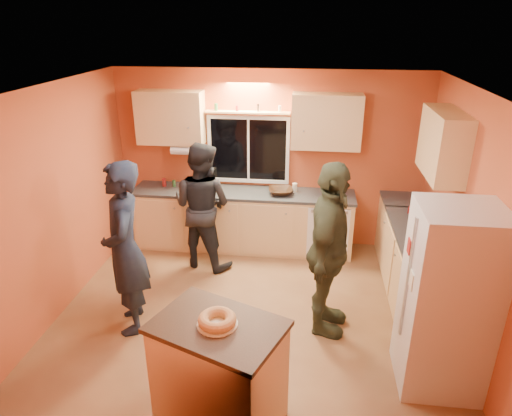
# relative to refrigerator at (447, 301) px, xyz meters

# --- Properties ---
(ground) EXTENTS (4.50, 4.50, 0.00)m
(ground) POSITION_rel_refrigerator_xyz_m (-1.89, 0.80, -0.90)
(ground) COLOR brown
(ground) RESTS_ON ground
(room_shell) EXTENTS (4.54, 4.04, 2.61)m
(room_shell) POSITION_rel_refrigerator_xyz_m (-1.77, 1.21, 0.72)
(room_shell) COLOR #C25331
(room_shell) RESTS_ON ground
(back_counter) EXTENTS (4.23, 0.62, 0.90)m
(back_counter) POSITION_rel_refrigerator_xyz_m (-1.88, 2.50, -0.45)
(back_counter) COLOR #DCB573
(back_counter) RESTS_ON ground
(right_counter) EXTENTS (0.62, 1.84, 0.90)m
(right_counter) POSITION_rel_refrigerator_xyz_m (0.06, 1.30, -0.45)
(right_counter) COLOR #DCB573
(right_counter) RESTS_ON ground
(refrigerator) EXTENTS (0.72, 0.70, 1.80)m
(refrigerator) POSITION_rel_refrigerator_xyz_m (0.00, 0.00, 0.00)
(refrigerator) COLOR silver
(refrigerator) RESTS_ON ground
(island) EXTENTS (1.21, 1.03, 0.99)m
(island) POSITION_rel_refrigerator_xyz_m (-1.96, -0.71, -0.40)
(island) COLOR #DCB573
(island) RESTS_ON ground
(bundt_pastry) EXTENTS (0.31, 0.31, 0.09)m
(bundt_pastry) POSITION_rel_refrigerator_xyz_m (-1.96, -0.71, 0.14)
(bundt_pastry) COLOR tan
(bundt_pastry) RESTS_ON island
(person_left) EXTENTS (0.68, 0.83, 1.94)m
(person_left) POSITION_rel_refrigerator_xyz_m (-3.20, 0.46, 0.07)
(person_left) COLOR black
(person_left) RESTS_ON ground
(person_center) EXTENTS (1.03, 0.91, 1.76)m
(person_center) POSITION_rel_refrigerator_xyz_m (-2.71, 1.93, -0.02)
(person_center) COLOR black
(person_center) RESTS_ON ground
(person_right) EXTENTS (0.66, 1.21, 1.95)m
(person_right) POSITION_rel_refrigerator_xyz_m (-1.05, 0.67, 0.08)
(person_right) COLOR #303421
(person_right) RESTS_ON ground
(mixing_bowl) EXTENTS (0.38, 0.38, 0.08)m
(mixing_bowl) POSITION_rel_refrigerator_xyz_m (-1.69, 2.47, 0.04)
(mixing_bowl) COLOR black
(mixing_bowl) RESTS_ON back_counter
(utensil_crock) EXTENTS (0.14, 0.14, 0.17)m
(utensil_crock) POSITION_rel_refrigerator_xyz_m (-2.80, 2.54, 0.09)
(utensil_crock) COLOR #EBE4C5
(utensil_crock) RESTS_ON back_counter
(potted_plant) EXTENTS (0.33, 0.31, 0.29)m
(potted_plant) POSITION_rel_refrigerator_xyz_m (0.07, 0.50, 0.14)
(potted_plant) COLOR gray
(potted_plant) RESTS_ON right_counter
(red_box) EXTENTS (0.19, 0.16, 0.07)m
(red_box) POSITION_rel_refrigerator_xyz_m (0.09, 2.00, 0.04)
(red_box) COLOR maroon
(red_box) RESTS_ON right_counter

